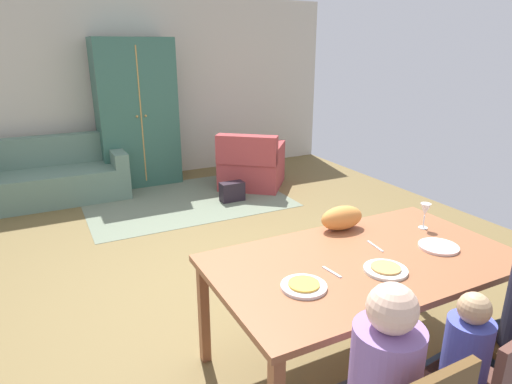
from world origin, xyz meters
TOP-DOWN VIEW (x-y plane):
  - ground_plane at (0.00, 0.49)m, footprint 6.42×6.19m
  - back_wall at (0.00, 3.64)m, footprint 6.42×0.10m
  - dining_table at (0.23, -1.41)m, footprint 1.89×1.06m
  - plate_near_man at (-0.29, -1.53)m, footprint 0.25×0.25m
  - pizza_near_man at (-0.29, -1.53)m, footprint 0.17×0.17m
  - plate_near_child at (0.23, -1.59)m, footprint 0.25×0.25m
  - pizza_near_child at (0.23, -1.59)m, footprint 0.17×0.17m
  - plate_near_woman at (0.75, -1.51)m, footprint 0.25×0.25m
  - wine_glass at (0.91, -1.23)m, footprint 0.07×0.07m
  - fork at (-0.06, -1.46)m, footprint 0.03×0.15m
  - knife at (0.40, -1.31)m, footprint 0.04×0.17m
  - person_child at (0.22, -2.13)m, footprint 0.22×0.30m
  - cat at (0.38, -0.98)m, footprint 0.33×0.18m
  - area_rug at (0.23, 2.16)m, footprint 2.60×1.80m
  - couch at (-1.37, 3.02)m, footprint 1.93×0.86m
  - armchair at (1.30, 2.32)m, footprint 1.20×1.20m
  - armoire at (-0.10, 3.25)m, footprint 1.10×0.59m
  - handbag at (0.78, 1.86)m, footprint 0.32×0.16m

SIDE VIEW (x-z plane):
  - ground_plane at x=0.00m, z-range -0.02..0.00m
  - area_rug at x=0.23m, z-range 0.00..0.01m
  - handbag at x=0.78m, z-range 0.00..0.26m
  - couch at x=-1.37m, z-range -0.11..0.71m
  - armchair at x=1.30m, z-range -0.09..0.73m
  - person_child at x=0.22m, z-range -0.03..0.89m
  - dining_table at x=0.23m, z-range 0.32..1.08m
  - fork at x=-0.06m, z-range 0.76..0.77m
  - knife at x=0.40m, z-range 0.76..0.77m
  - plate_near_man at x=-0.29m, z-range 0.76..0.78m
  - plate_near_child at x=0.23m, z-range 0.76..0.78m
  - plate_near_woman at x=0.75m, z-range 0.76..0.78m
  - pizza_near_man at x=-0.29m, z-range 0.78..0.79m
  - pizza_near_child at x=0.23m, z-range 0.78..0.79m
  - cat at x=0.38m, z-range 0.76..0.93m
  - wine_glass at x=0.91m, z-range 0.80..0.99m
  - armoire at x=-0.10m, z-range 0.00..2.10m
  - back_wall at x=0.00m, z-range 0.00..2.70m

